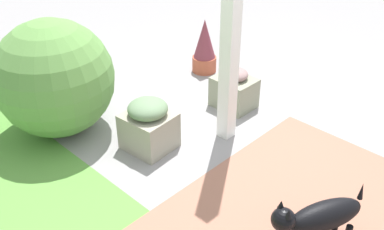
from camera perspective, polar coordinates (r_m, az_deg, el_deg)
ground_plane at (r=3.92m, az=5.46°, el=-4.64°), size 12.00×12.00×0.00m
porch_pillar at (r=3.58m, az=5.10°, el=13.63°), size 0.12×0.12×2.41m
stone_planter_nearest at (r=4.47m, az=5.39°, el=3.25°), size 0.40×0.32×0.42m
stone_planter_mid at (r=3.85m, az=-5.54°, el=-1.30°), size 0.43×0.41×0.47m
round_shrub at (r=4.11m, az=-17.13°, el=4.50°), size 1.05×1.05×1.05m
terracotta_pot_spiky at (r=5.14m, az=1.61°, el=8.65°), size 0.28×0.28×0.63m
dog at (r=3.02m, az=15.85°, el=-12.39°), size 0.40×0.65×0.46m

